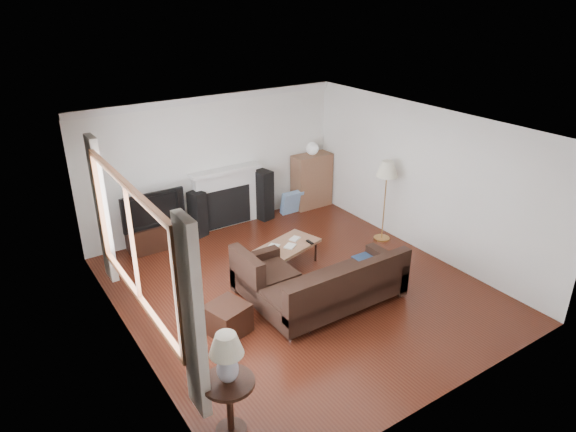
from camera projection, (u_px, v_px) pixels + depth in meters
room at (300, 214)px, 7.32m from camera, size 5.10×5.60×2.54m
window at (133, 244)px, 5.81m from camera, size 0.12×2.74×1.54m
curtain_near at (193, 320)px, 4.74m from camera, size 0.10×0.35×2.10m
curtain_far at (102, 210)px, 7.05m from camera, size 0.10×0.35×2.10m
fireplace at (226, 197)px, 9.68m from camera, size 1.40×0.26×1.15m
tv_stand at (154, 236)px, 8.96m from camera, size 0.91×0.41×0.46m
television at (151, 208)px, 8.74m from camera, size 1.09×0.14×0.63m
speaker_left at (198, 214)px, 9.35m from camera, size 0.32×0.34×0.85m
speaker_right at (263, 195)px, 10.01m from camera, size 0.34×0.38×0.98m
bookshelf at (312, 181)px, 10.57m from camera, size 0.81×0.38×1.11m
globe_lamp at (312, 149)px, 10.29m from camera, size 0.25×0.25×0.25m
sectional_sofa at (335, 285)px, 7.23m from camera, size 2.29×1.67×0.74m
coffee_table at (287, 256)px, 8.34m from camera, size 1.19×0.85×0.42m
footstool at (228, 319)px, 6.77m from camera, size 0.60×0.60×0.41m
floor_lamp at (385, 201)px, 9.07m from camera, size 0.42×0.42×1.49m
side_table at (230, 406)px, 5.19m from camera, size 0.53×0.53×0.66m
table_lamp at (227, 359)px, 4.94m from camera, size 0.34×0.34×0.55m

